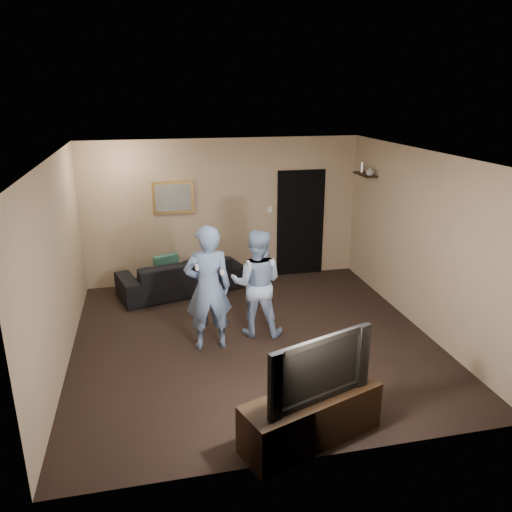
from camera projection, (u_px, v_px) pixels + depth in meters
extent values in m
plane|color=black|center=(253.00, 339.00, 7.14)|extent=(5.00, 5.00, 0.00)
cube|color=silver|center=(253.00, 155.00, 6.32)|extent=(5.00, 5.00, 0.04)
cube|color=tan|center=(224.00, 211.00, 9.04)|extent=(5.00, 0.04, 2.60)
cube|color=tan|center=(313.00, 338.00, 4.41)|extent=(5.00, 0.04, 2.60)
cube|color=tan|center=(57.00, 266.00, 6.21)|extent=(0.04, 5.00, 2.60)
cube|color=tan|center=(421.00, 241.00, 7.24)|extent=(0.04, 5.00, 2.60)
imported|color=black|center=(181.00, 275.00, 8.73)|extent=(2.26, 1.36, 0.62)
cube|color=#194B40|center=(166.00, 267.00, 8.63)|extent=(0.44, 0.27, 0.42)
cube|color=olive|center=(173.00, 197.00, 8.74)|extent=(0.72, 0.05, 0.57)
cube|color=slate|center=(173.00, 198.00, 8.71)|extent=(0.62, 0.01, 0.47)
cube|color=black|center=(300.00, 223.00, 9.41)|extent=(0.90, 0.06, 2.00)
cube|color=silver|center=(270.00, 209.00, 9.19)|extent=(0.08, 0.02, 0.12)
cube|color=black|center=(365.00, 175.00, 8.67)|extent=(0.20, 0.60, 0.03)
imported|color=#B1B1B6|center=(370.00, 171.00, 8.47)|extent=(0.15, 0.15, 0.15)
cylinder|color=silver|center=(362.00, 167.00, 8.77)|extent=(0.06, 0.06, 0.18)
cube|color=black|center=(311.00, 418.00, 5.03)|extent=(1.56, 0.95, 0.53)
imported|color=black|center=(313.00, 365.00, 4.83)|extent=(1.17, 0.55, 0.69)
imported|color=#6884B4|center=(208.00, 288.00, 6.66)|extent=(0.64, 0.43, 1.74)
cube|color=white|center=(197.00, 267.00, 6.30)|extent=(0.04, 0.14, 0.04)
cube|color=white|center=(222.00, 272.00, 6.40)|extent=(0.05, 0.09, 0.05)
imported|color=#9CB9E3|center=(257.00, 283.00, 7.07)|extent=(0.90, 0.79, 1.57)
cube|color=white|center=(249.00, 263.00, 6.71)|extent=(0.04, 0.14, 0.04)
cube|color=white|center=(272.00, 262.00, 6.78)|extent=(0.05, 0.09, 0.05)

